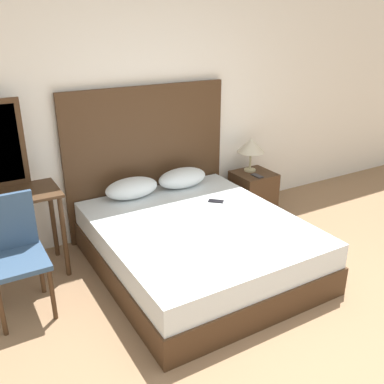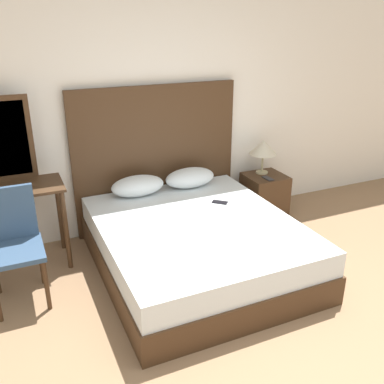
% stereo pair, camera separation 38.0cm
% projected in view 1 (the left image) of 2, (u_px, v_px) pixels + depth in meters
% --- Properties ---
extents(wall_back, '(10.00, 0.06, 2.70)m').
position_uv_depth(wall_back, '(140.00, 104.00, 4.35)').
color(wall_back, white).
rests_on(wall_back, ground_plane).
extents(bed, '(1.70, 1.99, 0.48)m').
position_uv_depth(bed, '(197.00, 245.00, 3.91)').
color(bed, '#422B19').
rests_on(bed, ground_plane).
extents(headboard, '(1.79, 0.05, 1.54)m').
position_uv_depth(headboard, '(148.00, 160.00, 4.52)').
color(headboard, '#422B19').
rests_on(headboard, ground_plane).
extents(pillow_left, '(0.55, 0.29, 0.21)m').
position_uv_depth(pillow_left, '(132.00, 188.00, 4.28)').
color(pillow_left, silver).
rests_on(pillow_left, bed).
extents(pillow_right, '(0.55, 0.29, 0.21)m').
position_uv_depth(pillow_right, '(182.00, 178.00, 4.55)').
color(pillow_right, silver).
rests_on(pillow_right, bed).
extents(phone_on_bed, '(0.16, 0.15, 0.01)m').
position_uv_depth(phone_on_bed, '(216.00, 201.00, 4.23)').
color(phone_on_bed, black).
rests_on(phone_on_bed, bed).
extents(nightstand, '(0.44, 0.42, 0.49)m').
position_uv_depth(nightstand, '(253.00, 192.00, 5.05)').
color(nightstand, '#422B19').
rests_on(nightstand, ground_plane).
extents(table_lamp, '(0.32, 0.32, 0.39)m').
position_uv_depth(table_lamp, '(251.00, 146.00, 4.91)').
color(table_lamp, tan).
rests_on(table_lamp, nightstand).
extents(phone_on_nightstand, '(0.08, 0.15, 0.01)m').
position_uv_depth(phone_on_nightstand, '(257.00, 176.00, 4.85)').
color(phone_on_nightstand, '#232328').
rests_on(phone_on_nightstand, nightstand).
extents(vanity_desk, '(0.97, 0.48, 0.79)m').
position_uv_depth(vanity_desk, '(2.00, 212.00, 3.60)').
color(vanity_desk, '#422B19').
rests_on(vanity_desk, ground_plane).
extents(chair, '(0.42, 0.46, 0.93)m').
position_uv_depth(chair, '(14.00, 248.00, 3.26)').
color(chair, '#334C6B').
rests_on(chair, ground_plane).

